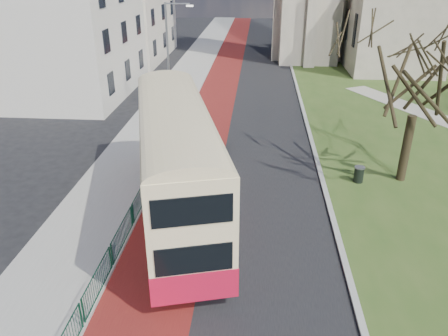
# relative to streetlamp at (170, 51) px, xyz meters

# --- Properties ---
(ground) EXTENTS (160.00, 160.00, 0.00)m
(ground) POSITION_rel_streetlamp_xyz_m (4.35, -18.00, -4.59)
(ground) COLOR black
(ground) RESTS_ON ground
(road_carriageway) EXTENTS (9.00, 120.00, 0.01)m
(road_carriageway) POSITION_rel_streetlamp_xyz_m (5.85, 2.00, -4.59)
(road_carriageway) COLOR black
(road_carriageway) RESTS_ON ground
(bus_lane) EXTENTS (3.40, 120.00, 0.01)m
(bus_lane) POSITION_rel_streetlamp_xyz_m (3.15, 2.00, -4.59)
(bus_lane) COLOR #591414
(bus_lane) RESTS_ON ground
(pavement_west) EXTENTS (4.00, 120.00, 0.12)m
(pavement_west) POSITION_rel_streetlamp_xyz_m (-0.65, 2.00, -4.53)
(pavement_west) COLOR gray
(pavement_west) RESTS_ON ground
(kerb_west) EXTENTS (0.25, 120.00, 0.13)m
(kerb_west) POSITION_rel_streetlamp_xyz_m (1.35, 2.00, -4.53)
(kerb_west) COLOR #999993
(kerb_west) RESTS_ON ground
(kerb_east) EXTENTS (0.25, 80.00, 0.13)m
(kerb_east) POSITION_rel_streetlamp_xyz_m (10.45, 4.00, -4.53)
(kerb_east) COLOR #999993
(kerb_east) RESTS_ON ground
(pedestrian_railing) EXTENTS (0.07, 24.00, 1.12)m
(pedestrian_railing) POSITION_rel_streetlamp_xyz_m (1.40, -14.00, -4.04)
(pedestrian_railing) COLOR #0D3B27
(pedestrian_railing) RESTS_ON ground
(street_block_near) EXTENTS (10.30, 14.30, 13.00)m
(street_block_near) POSITION_rel_streetlamp_xyz_m (-9.65, 4.00, 1.92)
(street_block_near) COLOR silver
(street_block_near) RESTS_ON ground
(street_block_far) EXTENTS (10.30, 16.30, 11.50)m
(street_block_far) POSITION_rel_streetlamp_xyz_m (-9.65, 20.00, 1.17)
(street_block_far) COLOR beige
(street_block_far) RESTS_ON ground
(streetlamp) EXTENTS (2.13, 0.18, 8.00)m
(streetlamp) POSITION_rel_streetlamp_xyz_m (0.00, 0.00, 0.00)
(streetlamp) COLOR gray
(streetlamp) RESTS_ON pavement_west
(bus) EXTENTS (6.07, 12.94, 5.27)m
(bus) POSITION_rel_streetlamp_xyz_m (3.34, -16.17, -1.58)
(bus) COLOR #B8112E
(bus) RESTS_ON ground
(winter_tree_near) EXTENTS (7.68, 7.68, 9.38)m
(winter_tree_near) POSITION_rel_streetlamp_xyz_m (14.71, -11.39, 1.94)
(winter_tree_near) COLOR black
(winter_tree_near) RESTS_ON grass_green
(litter_bin) EXTENTS (0.72, 0.72, 0.89)m
(litter_bin) POSITION_rel_streetlamp_xyz_m (12.35, -11.88, -4.11)
(litter_bin) COLOR black
(litter_bin) RESTS_ON grass_green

